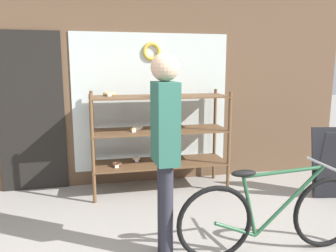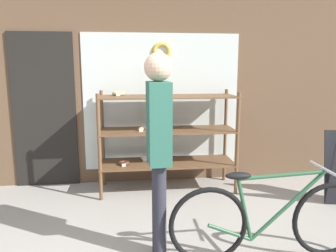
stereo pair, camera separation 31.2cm
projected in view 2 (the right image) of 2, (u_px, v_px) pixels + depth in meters
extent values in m
cube|color=brown|center=(147.00, 55.00, 4.54)|extent=(6.25, 0.08, 3.62)
cube|color=silver|center=(162.00, 102.00, 4.63)|extent=(2.18, 0.02, 1.90)
cube|color=black|center=(44.00, 111.00, 4.46)|extent=(0.84, 0.03, 2.10)
torus|color=gold|center=(162.00, 52.00, 4.49)|extent=(0.26, 0.06, 0.26)
cylinder|color=brown|center=(99.00, 148.00, 3.98)|extent=(0.04, 0.04, 1.33)
cylinder|color=brown|center=(237.00, 144.00, 4.19)|extent=(0.04, 0.04, 1.33)
cylinder|color=brown|center=(103.00, 139.00, 4.51)|extent=(0.04, 0.04, 1.33)
cylinder|color=brown|center=(225.00, 136.00, 4.71)|extent=(0.04, 0.04, 1.33)
cube|color=brown|center=(168.00, 163.00, 4.40)|extent=(1.78, 0.58, 0.02)
cube|color=brown|center=(168.00, 130.00, 4.32)|extent=(1.78, 0.58, 0.02)
cube|color=brown|center=(168.00, 97.00, 4.24)|extent=(1.78, 0.58, 0.02)
torus|color=tan|center=(118.00, 94.00, 4.31)|extent=(0.17, 0.17, 0.05)
cube|color=white|center=(118.00, 95.00, 4.23)|extent=(0.05, 0.00, 0.04)
ellipsoid|color=beige|center=(144.00, 158.00, 4.48)|extent=(0.10, 0.09, 0.07)
cube|color=white|center=(145.00, 160.00, 4.42)|extent=(0.05, 0.00, 0.04)
torus|color=#4C2D1E|center=(124.00, 163.00, 4.27)|extent=(0.14, 0.14, 0.05)
cube|color=white|center=(124.00, 165.00, 4.20)|extent=(0.05, 0.00, 0.04)
cylinder|color=#C67F42|center=(162.00, 93.00, 4.05)|extent=(0.13, 0.13, 0.09)
cube|color=white|center=(163.00, 96.00, 3.99)|extent=(0.05, 0.00, 0.04)
torus|color=beige|center=(146.00, 127.00, 4.40)|extent=(0.13, 0.13, 0.04)
cube|color=white|center=(147.00, 128.00, 4.33)|extent=(0.05, 0.00, 0.04)
ellipsoid|color=tan|center=(141.00, 129.00, 4.22)|extent=(0.08, 0.06, 0.05)
cube|color=white|center=(141.00, 130.00, 4.18)|extent=(0.05, 0.00, 0.04)
torus|color=black|center=(208.00, 225.00, 2.74)|extent=(0.67, 0.06, 0.67)
torus|color=black|center=(329.00, 219.00, 2.84)|extent=(0.67, 0.06, 0.67)
cylinder|color=#235133|center=(288.00, 206.00, 2.78)|extent=(0.64, 0.04, 0.61)
cylinder|color=#235133|center=(282.00, 175.00, 2.72)|extent=(0.75, 0.05, 0.07)
cylinder|color=#235133|center=(245.00, 210.00, 2.75)|extent=(0.17, 0.04, 0.56)
cylinder|color=#235133|center=(230.00, 233.00, 2.77)|extent=(0.39, 0.04, 0.18)
ellipsoid|color=black|center=(238.00, 176.00, 2.69)|extent=(0.22, 0.09, 0.06)
cylinder|color=#B2B2B7|center=(325.00, 169.00, 2.75)|extent=(0.03, 0.46, 0.02)
cylinder|color=#282833|center=(158.00, 207.00, 2.88)|extent=(0.11, 0.11, 0.85)
cylinder|color=#282833|center=(160.00, 213.00, 2.77)|extent=(0.11, 0.11, 0.85)
cube|color=#285B4C|center=(159.00, 123.00, 2.69)|extent=(0.19, 0.33, 0.67)
sphere|color=tan|center=(158.00, 67.00, 2.61)|extent=(0.23, 0.23, 0.23)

